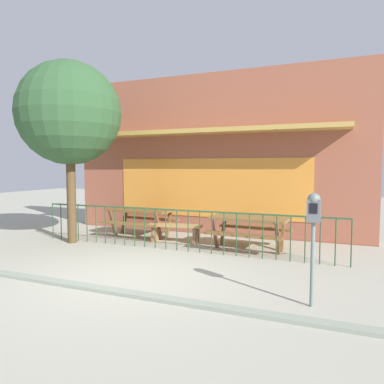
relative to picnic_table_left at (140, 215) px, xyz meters
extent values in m
plane|color=#A3A190|center=(1.65, -3.23, -0.61)|extent=(40.00, 40.00, 0.00)
cube|color=brown|center=(1.65, 1.33, -0.61)|extent=(8.88, 0.54, 0.01)
cube|color=#9B5640|center=(1.65, 1.33, 1.70)|extent=(8.88, 0.50, 4.63)
cube|color=orange|center=(1.65, 1.07, 0.74)|extent=(5.77, 0.02, 1.70)
cube|color=tan|center=(1.65, 0.72, 2.33)|extent=(7.55, 0.70, 0.12)
cube|color=#2B4F2D|center=(1.65, -1.15, 0.34)|extent=(7.46, 0.04, 0.04)
cylinder|color=#214923|center=(-2.08, -1.15, -0.14)|extent=(0.02, 0.02, 0.95)
cylinder|color=#2D4928|center=(-1.79, -1.15, -0.14)|extent=(0.02, 0.02, 0.95)
cylinder|color=#254220|center=(-1.50, -1.15, -0.14)|extent=(0.02, 0.02, 0.95)
cylinder|color=#234A2D|center=(-1.22, -1.15, -0.14)|extent=(0.02, 0.02, 0.95)
cylinder|color=#274320|center=(-0.93, -1.15, -0.14)|extent=(0.02, 0.02, 0.95)
cylinder|color=#2B4D25|center=(-0.64, -1.15, -0.14)|extent=(0.02, 0.02, 0.95)
cylinder|color=#1C4030|center=(-0.36, -1.15, -0.14)|extent=(0.02, 0.02, 0.95)
cylinder|color=#2A4126|center=(-0.07, -1.15, -0.14)|extent=(0.02, 0.02, 0.95)
cylinder|color=#294924|center=(0.22, -1.15, -0.14)|extent=(0.02, 0.02, 0.95)
cylinder|color=#264E1F|center=(0.50, -1.15, -0.14)|extent=(0.02, 0.02, 0.95)
cylinder|color=#1D4B24|center=(0.79, -1.15, -0.14)|extent=(0.02, 0.02, 0.95)
cylinder|color=#223E21|center=(1.08, -1.15, -0.14)|extent=(0.02, 0.02, 0.95)
cylinder|color=#2B502E|center=(1.36, -1.15, -0.14)|extent=(0.02, 0.02, 0.95)
cylinder|color=#27442E|center=(1.65, -1.15, -0.14)|extent=(0.02, 0.02, 0.95)
cylinder|color=#1D4024|center=(1.94, -1.15, -0.14)|extent=(0.02, 0.02, 0.95)
cylinder|color=#2A3F27|center=(2.22, -1.15, -0.14)|extent=(0.02, 0.02, 0.95)
cylinder|color=#1E4B2E|center=(2.51, -1.15, -0.14)|extent=(0.02, 0.02, 0.95)
cylinder|color=#274C32|center=(2.80, -1.15, -0.14)|extent=(0.02, 0.02, 0.95)
cylinder|color=#1C462C|center=(3.08, -1.15, -0.14)|extent=(0.02, 0.02, 0.95)
cylinder|color=#2A502D|center=(3.37, -1.15, -0.14)|extent=(0.02, 0.02, 0.95)
cylinder|color=#214922|center=(3.66, -1.15, -0.14)|extent=(0.02, 0.02, 0.95)
cylinder|color=#2D3E26|center=(3.95, -1.15, -0.14)|extent=(0.02, 0.02, 0.95)
cylinder|color=#254025|center=(4.23, -1.15, -0.14)|extent=(0.02, 0.02, 0.95)
cylinder|color=#27482F|center=(4.52, -1.15, -0.14)|extent=(0.02, 0.02, 0.95)
cylinder|color=#2B4131|center=(4.81, -1.15, -0.14)|extent=(0.02, 0.02, 0.95)
cylinder|color=#224E23|center=(5.09, -1.15, -0.14)|extent=(0.02, 0.02, 0.95)
cylinder|color=#214224|center=(5.38, -1.15, -0.14)|extent=(0.02, 0.02, 0.95)
cube|color=brown|center=(0.00, 0.00, 0.13)|extent=(1.83, 0.83, 0.07)
cube|color=brown|center=(-0.02, -0.55, -0.17)|extent=(1.81, 0.33, 0.05)
cube|color=brown|center=(0.02, 0.55, -0.17)|extent=(1.81, 0.33, 0.05)
cube|color=brown|center=(-0.75, -0.25, -0.24)|extent=(0.08, 0.35, 0.78)
cube|color=brown|center=(-0.73, 0.31, -0.24)|extent=(0.08, 0.35, 0.78)
cube|color=brown|center=(0.73, -0.31, -0.24)|extent=(0.08, 0.35, 0.78)
cube|color=brown|center=(0.75, 0.25, -0.24)|extent=(0.08, 0.35, 0.78)
cube|color=brown|center=(3.19, -0.43, 0.13)|extent=(1.84, 0.86, 0.07)
cube|color=brown|center=(3.16, -0.98, -0.17)|extent=(1.81, 0.36, 0.05)
cube|color=brown|center=(3.22, 0.12, -0.17)|extent=(1.81, 0.36, 0.05)
cube|color=brown|center=(2.43, -0.67, -0.24)|extent=(0.09, 0.35, 0.78)
cube|color=brown|center=(2.47, -0.11, -0.24)|extent=(0.09, 0.35, 0.78)
cube|color=brown|center=(3.91, -0.75, -0.24)|extent=(0.09, 0.35, 0.78)
cube|color=brown|center=(3.94, -0.19, -0.24)|extent=(0.09, 0.35, 0.78)
cube|color=#A17E48|center=(1.25, -0.39, -0.16)|extent=(1.43, 0.48, 0.06)
cube|color=olive|center=(0.70, -0.46, -0.39)|extent=(0.08, 0.29, 0.45)
cube|color=#826146|center=(1.81, -0.33, -0.39)|extent=(0.08, 0.29, 0.45)
cylinder|color=slate|center=(4.80, -3.48, -0.01)|extent=(0.06, 0.06, 1.20)
cube|color=slate|center=(4.80, -3.48, 0.74)|extent=(0.18, 0.14, 0.32)
sphere|color=slate|center=(4.80, -3.48, 0.90)|extent=(0.17, 0.17, 0.17)
cube|color=black|center=(4.80, -3.55, 0.78)|extent=(0.11, 0.01, 0.14)
cylinder|color=#513C22|center=(-1.22, -1.38, 0.68)|extent=(0.23, 0.23, 2.59)
sphere|color=#2E532E|center=(-1.22, -1.38, 2.69)|extent=(2.60, 2.60, 2.60)
cube|color=gray|center=(1.65, -4.08, -0.61)|extent=(12.43, 0.20, 0.11)
camera|label=1|loc=(5.08, -8.61, 1.35)|focal=33.22mm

